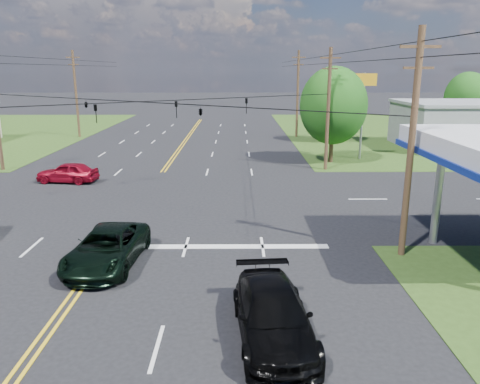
{
  "coord_description": "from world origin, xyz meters",
  "views": [
    {
      "loc": [
        5.83,
        -15.98,
        7.84
      ],
      "look_at": [
        5.99,
        6.0,
        2.07
      ],
      "focal_mm": 35.0,
      "sensor_mm": 36.0,
      "label": 1
    }
  ],
  "objects_px": {
    "tree_right_a": "(333,106)",
    "tree_right_b": "(334,104)",
    "retail_ne": "(472,126)",
    "pickup_dkgreen": "(107,248)",
    "pole_ne": "(328,108)",
    "tree_far_r": "(467,97)",
    "pole_left_far": "(76,93)",
    "suv_black": "(273,315)",
    "pole_se": "(411,143)",
    "pole_right_far": "(298,93)"
  },
  "relations": [
    {
      "from": "tree_right_a",
      "to": "tree_right_b",
      "type": "distance_m",
      "value": 12.27
    },
    {
      "from": "retail_ne",
      "to": "pickup_dkgreen",
      "type": "distance_m",
      "value": 42.08
    },
    {
      "from": "pole_ne",
      "to": "tree_far_r",
      "type": "bearing_deg",
      "value": 45.0
    },
    {
      "from": "pickup_dkgreen",
      "to": "pole_left_far",
      "type": "bearing_deg",
      "value": 113.58
    },
    {
      "from": "pole_left_far",
      "to": "tree_right_a",
      "type": "bearing_deg",
      "value": -30.65
    },
    {
      "from": "tree_right_b",
      "to": "tree_far_r",
      "type": "height_order",
      "value": "tree_far_r"
    },
    {
      "from": "pickup_dkgreen",
      "to": "suv_black",
      "type": "relative_size",
      "value": 1.02
    },
    {
      "from": "pole_se",
      "to": "pickup_dkgreen",
      "type": "xyz_separation_m",
      "value": [
        -12.5,
        -0.98,
        -4.17
      ]
    },
    {
      "from": "pickup_dkgreen",
      "to": "tree_right_b",
      "type": "bearing_deg",
      "value": 68.8
    },
    {
      "from": "pole_ne",
      "to": "pole_right_far",
      "type": "height_order",
      "value": "pole_right_far"
    },
    {
      "from": "tree_right_b",
      "to": "suv_black",
      "type": "distance_m",
      "value": 40.78
    },
    {
      "from": "pole_ne",
      "to": "tree_right_a",
      "type": "relative_size",
      "value": 1.16
    },
    {
      "from": "tree_right_a",
      "to": "suv_black",
      "type": "distance_m",
      "value": 28.68
    },
    {
      "from": "suv_black",
      "to": "pickup_dkgreen",
      "type": "bearing_deg",
      "value": 134.69
    },
    {
      "from": "tree_right_a",
      "to": "tree_far_r",
      "type": "distance_m",
      "value": 26.91
    },
    {
      "from": "pickup_dkgreen",
      "to": "pole_right_far",
      "type": "bearing_deg",
      "value": 75.8
    },
    {
      "from": "pole_ne",
      "to": "pole_left_far",
      "type": "distance_m",
      "value": 32.2
    },
    {
      "from": "pole_se",
      "to": "tree_right_b",
      "type": "height_order",
      "value": "pole_se"
    },
    {
      "from": "pole_ne",
      "to": "suv_black",
      "type": "xyz_separation_m",
      "value": [
        -6.09,
        -24.48,
        -4.15
      ]
    },
    {
      "from": "pole_left_far",
      "to": "suv_black",
      "type": "bearing_deg",
      "value": -65.4
    },
    {
      "from": "retail_ne",
      "to": "tree_far_r",
      "type": "xyz_separation_m",
      "value": [
        4.0,
        10.0,
        2.34
      ]
    },
    {
      "from": "retail_ne",
      "to": "tree_right_a",
      "type": "height_order",
      "value": "tree_right_a"
    },
    {
      "from": "retail_ne",
      "to": "pole_left_far",
      "type": "bearing_deg",
      "value": 169.46
    },
    {
      "from": "pole_right_far",
      "to": "pickup_dkgreen",
      "type": "relative_size",
      "value": 1.86
    },
    {
      "from": "retail_ne",
      "to": "tree_right_b",
      "type": "relative_size",
      "value": 1.98
    },
    {
      "from": "pole_ne",
      "to": "tree_right_a",
      "type": "xyz_separation_m",
      "value": [
        1.0,
        3.0,
        -0.05
      ]
    },
    {
      "from": "pole_right_far",
      "to": "pickup_dkgreen",
      "type": "xyz_separation_m",
      "value": [
        -12.5,
        -37.98,
        -4.42
      ]
    },
    {
      "from": "tree_right_b",
      "to": "tree_far_r",
      "type": "relative_size",
      "value": 0.93
    },
    {
      "from": "pole_se",
      "to": "retail_ne",
      "type": "bearing_deg",
      "value": 59.62
    },
    {
      "from": "tree_far_r",
      "to": "suv_black",
      "type": "xyz_separation_m",
      "value": [
        -27.09,
        -45.48,
        -3.78
      ]
    },
    {
      "from": "pole_ne",
      "to": "pickup_dkgreen",
      "type": "bearing_deg",
      "value": -123.37
    },
    {
      "from": "retail_ne",
      "to": "suv_black",
      "type": "distance_m",
      "value": 42.36
    },
    {
      "from": "pole_right_far",
      "to": "tree_far_r",
      "type": "distance_m",
      "value": 21.1
    },
    {
      "from": "suv_black",
      "to": "retail_ne",
      "type": "bearing_deg",
      "value": 52.3
    },
    {
      "from": "pole_se",
      "to": "tree_right_a",
      "type": "height_order",
      "value": "pole_se"
    },
    {
      "from": "tree_far_r",
      "to": "pickup_dkgreen",
      "type": "relative_size",
      "value": 1.42
    },
    {
      "from": "retail_ne",
      "to": "pole_ne",
      "type": "distance_m",
      "value": 20.43
    },
    {
      "from": "tree_right_b",
      "to": "pickup_dkgreen",
      "type": "xyz_separation_m",
      "value": [
        -16.0,
        -33.98,
        -3.47
      ]
    },
    {
      "from": "retail_ne",
      "to": "pole_left_far",
      "type": "relative_size",
      "value": 1.4
    },
    {
      "from": "pickup_dkgreen",
      "to": "pole_ne",
      "type": "bearing_deg",
      "value": 60.65
    },
    {
      "from": "pole_left_far",
      "to": "pickup_dkgreen",
      "type": "distance_m",
      "value": 40.55
    },
    {
      "from": "pole_right_far",
      "to": "pickup_dkgreen",
      "type": "height_order",
      "value": "pole_right_far"
    },
    {
      "from": "pole_ne",
      "to": "pickup_dkgreen",
      "type": "relative_size",
      "value": 1.76
    },
    {
      "from": "pole_ne",
      "to": "suv_black",
      "type": "height_order",
      "value": "pole_ne"
    },
    {
      "from": "retail_ne",
      "to": "suv_black",
      "type": "relative_size",
      "value": 2.65
    },
    {
      "from": "pole_ne",
      "to": "retail_ne",
      "type": "bearing_deg",
      "value": 32.91
    },
    {
      "from": "pole_left_far",
      "to": "pickup_dkgreen",
      "type": "height_order",
      "value": "pole_left_far"
    },
    {
      "from": "pole_se",
      "to": "pole_left_far",
      "type": "bearing_deg",
      "value": 125.1
    },
    {
      "from": "suv_black",
      "to": "pole_left_far",
      "type": "bearing_deg",
      "value": 109.96
    },
    {
      "from": "pole_se",
      "to": "tree_right_b",
      "type": "distance_m",
      "value": 33.19
    }
  ]
}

